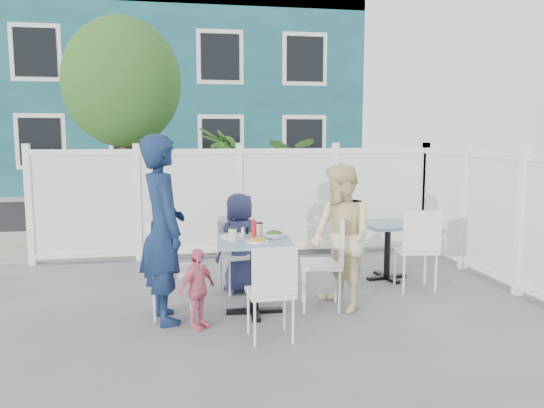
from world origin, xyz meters
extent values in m
plane|color=slate|center=(0.00, 0.00, 0.00)|extent=(80.00, 80.00, 0.00)
cube|color=gray|center=(0.00, 3.80, 0.01)|extent=(24.00, 2.60, 0.01)
cube|color=black|center=(0.00, 7.50, 0.00)|extent=(24.00, 5.00, 0.01)
cube|color=gray|center=(0.00, 10.60, 0.01)|extent=(24.00, 1.60, 0.01)
cube|color=#1A4454|center=(-0.50, 14.00, 3.00)|extent=(11.00, 6.00, 6.00)
cube|color=black|center=(-3.00, 11.02, 1.60)|extent=(1.20, 0.04, 1.40)
cube|color=black|center=(1.00, 11.02, 1.60)|extent=(1.20, 0.04, 1.40)
cube|color=black|center=(-3.00, 11.02, 4.10)|extent=(1.20, 0.04, 1.40)
cube|color=black|center=(1.00, 11.02, 4.10)|extent=(1.20, 0.04, 1.40)
cube|color=white|center=(0.10, 2.40, 0.82)|extent=(5.80, 0.04, 1.40)
cube|color=white|center=(0.10, 2.40, 1.56)|extent=(5.86, 0.08, 0.08)
cube|color=white|center=(0.10, 2.40, 0.06)|extent=(5.86, 0.08, 0.12)
cube|color=white|center=(3.00, 0.60, 0.82)|extent=(0.04, 3.60, 1.40)
cube|color=white|center=(3.00, 0.60, 1.56)|extent=(0.08, 3.66, 0.08)
cube|color=white|center=(3.00, 0.60, 0.06)|extent=(0.08, 3.66, 0.12)
cylinder|color=#382316|center=(-1.60, 3.30, 1.20)|extent=(0.12, 0.12, 2.40)
ellipsoid|color=#2A5319|center=(-1.60, 3.30, 2.60)|extent=(1.80, 1.62, 1.98)
cube|color=gold|center=(-2.74, 4.00, 0.69)|extent=(0.79, 0.60, 1.37)
imported|color=#2A5319|center=(-0.03, 3.10, 0.95)|extent=(1.36, 1.36, 1.91)
imported|color=#2A5319|center=(1.32, 3.00, 0.87)|extent=(1.65, 1.46, 1.73)
cube|color=slate|center=(-0.03, -0.11, 0.75)|extent=(0.76, 0.76, 0.04)
cylinder|color=black|center=(-0.03, -0.11, 0.37)|extent=(0.08, 0.08, 0.71)
cube|color=black|center=(-0.03, -0.11, 0.02)|extent=(0.57, 0.11, 0.04)
cube|color=black|center=(-0.03, -0.11, 0.02)|extent=(0.11, 0.57, 0.04)
cube|color=slate|center=(1.79, 0.88, 0.69)|extent=(0.77, 0.77, 0.04)
cylinder|color=black|center=(1.79, 0.88, 0.35)|extent=(0.08, 0.08, 0.65)
cube|color=black|center=(1.79, 0.88, 0.02)|extent=(0.53, 0.16, 0.04)
cube|color=black|center=(1.79, 0.88, 0.02)|extent=(0.16, 0.53, 0.04)
cube|color=white|center=(-0.79, -0.08, 0.48)|extent=(0.53, 0.55, 0.04)
cube|color=white|center=(-0.99, -0.03, 0.74)|extent=(0.15, 0.44, 0.48)
cylinder|color=white|center=(-0.57, 0.05, 0.24)|extent=(0.03, 0.03, 0.48)
cylinder|color=white|center=(-0.67, -0.32, 0.24)|extent=(0.03, 0.03, 0.48)
cylinder|color=white|center=(-0.91, 0.15, 0.24)|extent=(0.03, 0.03, 0.48)
cylinder|color=white|center=(-1.02, -0.22, 0.24)|extent=(0.03, 0.03, 0.48)
cube|color=white|center=(0.68, -0.07, 0.47)|extent=(0.49, 0.51, 0.04)
cube|color=white|center=(0.87, -0.10, 0.73)|extent=(0.11, 0.43, 0.47)
cylinder|color=white|center=(0.47, -0.22, 0.23)|extent=(0.02, 0.02, 0.47)
cylinder|color=white|center=(0.54, 0.15, 0.23)|extent=(0.02, 0.02, 0.47)
cylinder|color=white|center=(0.81, -0.28, 0.23)|extent=(0.02, 0.02, 0.47)
cylinder|color=white|center=(0.88, 0.08, 0.23)|extent=(0.02, 0.02, 0.47)
cube|color=white|center=(-0.10, 0.69, 0.42)|extent=(0.47, 0.46, 0.04)
cube|color=white|center=(-0.14, 0.86, 0.65)|extent=(0.39, 0.12, 0.42)
cylinder|color=white|center=(0.10, 0.57, 0.21)|extent=(0.02, 0.02, 0.42)
cylinder|color=white|center=(-0.23, 0.49, 0.21)|extent=(0.02, 0.02, 0.42)
cylinder|color=white|center=(0.02, 0.88, 0.21)|extent=(0.02, 0.02, 0.42)
cylinder|color=white|center=(-0.30, 0.80, 0.21)|extent=(0.02, 0.02, 0.42)
cube|color=white|center=(0.01, -0.81, 0.42)|extent=(0.41, 0.39, 0.04)
cube|color=white|center=(0.02, -0.99, 0.66)|extent=(0.39, 0.05, 0.42)
cylinder|color=white|center=(-0.16, -0.66, 0.21)|extent=(0.02, 0.02, 0.42)
cylinder|color=white|center=(0.17, -0.64, 0.21)|extent=(0.02, 0.02, 0.42)
cylinder|color=white|center=(-0.15, -0.98, 0.21)|extent=(0.02, 0.02, 0.42)
cylinder|color=white|center=(0.19, -0.96, 0.21)|extent=(0.02, 0.02, 0.42)
cube|color=white|center=(1.95, 0.42, 0.47)|extent=(0.48, 0.46, 0.04)
cube|color=white|center=(1.93, 0.22, 0.73)|extent=(0.44, 0.08, 0.47)
cylinder|color=white|center=(1.78, 0.62, 0.23)|extent=(0.02, 0.02, 0.47)
cylinder|color=white|center=(2.15, 0.58, 0.23)|extent=(0.02, 0.02, 0.47)
cylinder|color=white|center=(1.74, 0.27, 0.23)|extent=(0.02, 0.02, 0.47)
cylinder|color=white|center=(2.11, 0.23, 0.23)|extent=(0.02, 0.02, 0.47)
imported|color=#122344|center=(-0.92, -0.17, 0.90)|extent=(0.61, 0.76, 1.81)
imported|color=#E5C84F|center=(0.87, -0.13, 0.76)|extent=(0.76, 0.87, 1.51)
imported|color=#232A4E|center=(-0.09, 0.67, 0.57)|extent=(0.66, 0.56, 1.14)
imported|color=pink|center=(-0.61, -0.45, 0.38)|extent=(0.45, 0.45, 0.76)
cylinder|color=white|center=(-0.02, -0.27, 0.77)|extent=(0.22, 0.22, 0.01)
cylinder|color=white|center=(-0.24, -0.01, 0.78)|extent=(0.24, 0.24, 0.02)
imported|color=white|center=(0.17, -0.11, 0.80)|extent=(0.23, 0.23, 0.06)
cylinder|color=beige|center=(-0.25, -0.18, 0.83)|extent=(0.08, 0.08, 0.13)
cylinder|color=beige|center=(0.05, 0.09, 0.83)|extent=(0.08, 0.08, 0.12)
cylinder|color=red|center=(-0.03, -0.07, 0.85)|extent=(0.05, 0.05, 0.17)
cylinder|color=white|center=(-0.12, 0.13, 0.81)|extent=(0.03, 0.03, 0.08)
cylinder|color=black|center=(-0.07, 0.17, 0.80)|extent=(0.03, 0.03, 0.07)
camera|label=1|loc=(-0.74, -5.27, 1.81)|focal=35.00mm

